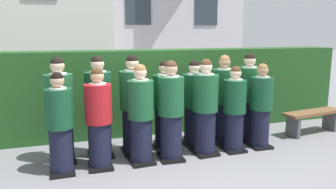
# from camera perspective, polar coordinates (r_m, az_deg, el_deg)

# --- Properties ---
(ground_plane) EXTENTS (60.00, 60.00, 0.00)m
(ground_plane) POSITION_cam_1_polar(r_m,az_deg,el_deg) (5.74, 0.79, -10.80)
(ground_plane) COLOR slate
(student_front_row_0) EXTENTS (0.40, 0.49, 1.53)m
(student_front_row_0) POSITION_cam_1_polar(r_m,az_deg,el_deg) (5.19, -17.97, -5.19)
(student_front_row_0) COLOR black
(student_front_row_0) RESTS_ON ground
(student_in_red_blazer) EXTENTS (0.41, 0.46, 1.58)m
(student_in_red_blazer) POSITION_cam_1_polar(r_m,az_deg,el_deg) (5.24, -11.72, -4.49)
(student_in_red_blazer) COLOR black
(student_in_red_blazer) RESTS_ON ground
(student_front_row_2) EXTENTS (0.42, 0.52, 1.61)m
(student_front_row_2) POSITION_cam_1_polar(r_m,az_deg,el_deg) (5.35, -4.67, -3.81)
(student_front_row_2) COLOR black
(student_front_row_2) RESTS_ON ground
(student_front_row_3) EXTENTS (0.43, 0.53, 1.65)m
(student_front_row_3) POSITION_cam_1_polar(r_m,az_deg,el_deg) (5.48, 0.49, -3.21)
(student_front_row_3) COLOR black
(student_front_row_3) RESTS_ON ground
(student_front_row_4) EXTENTS (0.43, 0.50, 1.66)m
(student_front_row_4) POSITION_cam_1_polar(r_m,az_deg,el_deg) (5.75, 6.36, -2.57)
(student_front_row_4) COLOR black
(student_front_row_4) RESTS_ON ground
(student_front_row_5) EXTENTS (0.40, 0.48, 1.52)m
(student_front_row_5) POSITION_cam_1_polar(r_m,az_deg,el_deg) (6.00, 11.24, -2.82)
(student_front_row_5) COLOR black
(student_front_row_5) RESTS_ON ground
(student_front_row_6) EXTENTS (0.40, 0.45, 1.55)m
(student_front_row_6) POSITION_cam_1_polar(r_m,az_deg,el_deg) (6.31, 15.54, -2.23)
(student_front_row_6) COLOR black
(student_front_row_6) RESTS_ON ground
(student_rear_row_0) EXTENTS (0.45, 0.55, 1.71)m
(student_rear_row_0) POSITION_cam_1_polar(r_m,az_deg,el_deg) (5.65, -17.94, -2.99)
(student_rear_row_0) COLOR black
(student_rear_row_0) RESTS_ON ground
(student_rear_row_1) EXTENTS (0.45, 0.51, 1.72)m
(student_rear_row_1) POSITION_cam_1_polar(r_m,az_deg,el_deg) (5.73, -11.68, -2.45)
(student_rear_row_1) COLOR black
(student_rear_row_1) RESTS_ON ground
(student_rear_row_2) EXTENTS (0.45, 0.54, 1.72)m
(student_rear_row_2) POSITION_cam_1_polar(r_m,az_deg,el_deg) (5.80, -5.99, -2.14)
(student_rear_row_2) COLOR black
(student_rear_row_2) RESTS_ON ground
(student_rear_row_3) EXTENTS (0.42, 0.47, 1.62)m
(student_rear_row_3) POSITION_cam_1_polar(r_m,az_deg,el_deg) (5.95, -0.56, -2.27)
(student_rear_row_3) COLOR black
(student_rear_row_3) RESTS_ON ground
(student_rear_row_4) EXTENTS (0.41, 0.52, 1.59)m
(student_rear_row_4) POSITION_cam_1_polar(r_m,az_deg,el_deg) (6.20, 4.43, -1.89)
(student_rear_row_4) COLOR black
(student_rear_row_4) RESTS_ON ground
(student_rear_row_5) EXTENTS (0.44, 0.49, 1.68)m
(student_rear_row_5) POSITION_cam_1_polar(r_m,az_deg,el_deg) (6.40, 9.44, -1.20)
(student_rear_row_5) COLOR black
(student_rear_row_5) RESTS_ON ground
(student_rear_row_6) EXTENTS (0.44, 0.54, 1.70)m
(student_rear_row_6) POSITION_cam_1_polar(r_m,az_deg,el_deg) (6.68, 13.52, -0.79)
(student_rear_row_6) COLOR black
(student_rear_row_6) RESTS_ON ground
(hedge) EXTENTS (9.03, 0.70, 1.73)m
(hedge) POSITION_cam_1_polar(r_m,az_deg,el_deg) (7.10, -3.68, 0.59)
(hedge) COLOR #214C1E
(hedge) RESTS_ON ground
(school_building_annex) EXTENTS (6.07, 4.71, 6.41)m
(school_building_annex) POSITION_cam_1_polar(r_m,az_deg,el_deg) (14.48, -2.05, 15.26)
(school_building_annex) COLOR silver
(school_building_annex) RESTS_ON ground
(wooden_bench) EXTENTS (1.44, 0.57, 0.48)m
(wooden_bench) POSITION_cam_1_polar(r_m,az_deg,el_deg) (7.61, 23.46, -3.57)
(wooden_bench) COLOR brown
(wooden_bench) RESTS_ON ground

